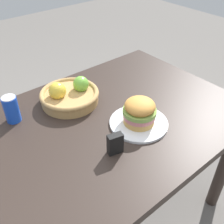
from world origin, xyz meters
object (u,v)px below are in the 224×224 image
(plate, at_px, (139,123))
(fruit_basket, at_px, (70,95))
(sandwich, at_px, (140,111))
(napkin_holder, at_px, (115,144))
(soda_can, at_px, (11,109))

(plate, relative_size, fruit_basket, 0.90)
(sandwich, xyz_separation_m, fruit_basket, (-0.14, 0.34, -0.03))
(plate, relative_size, napkin_holder, 2.90)
(fruit_basket, bearing_deg, sandwich, -67.83)
(napkin_holder, bearing_deg, soda_can, 131.09)
(fruit_basket, xyz_separation_m, napkin_holder, (-0.05, -0.41, 0.00))
(sandwich, bearing_deg, plate, -14.04)
(fruit_basket, height_order, napkin_holder, fruit_basket)
(plate, distance_m, soda_can, 0.57)
(soda_can, relative_size, napkin_holder, 1.40)
(fruit_basket, relative_size, napkin_holder, 3.22)
(soda_can, bearing_deg, fruit_basket, -7.96)
(sandwich, xyz_separation_m, napkin_holder, (-0.19, -0.06, -0.03))
(soda_can, distance_m, fruit_basket, 0.28)
(soda_can, bearing_deg, sandwich, -42.56)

